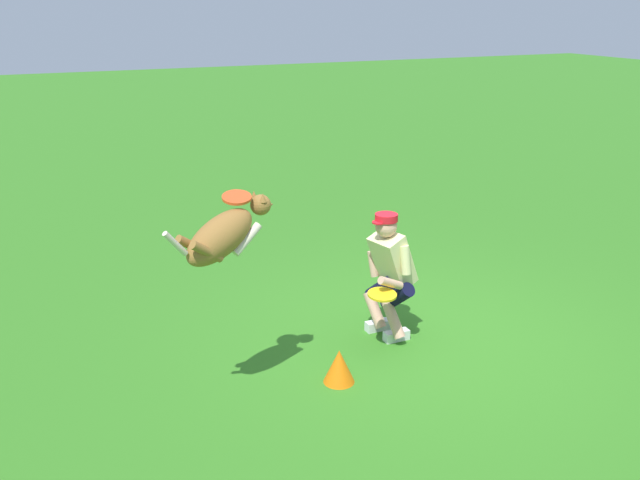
% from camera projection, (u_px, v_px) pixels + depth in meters
% --- Properties ---
extents(ground_plane, '(60.00, 60.00, 0.00)m').
position_uv_depth(ground_plane, '(429.00, 339.00, 6.89)').
color(ground_plane, '#30721E').
extents(person, '(0.55, 0.66, 1.29)m').
position_uv_depth(person, '(389.00, 271.00, 6.75)').
color(person, silver).
rests_on(person, ground_plane).
extents(dog, '(1.02, 0.55, 0.54)m').
position_uv_depth(dog, '(224.00, 235.00, 5.34)').
color(dog, olive).
extents(frisbee_flying, '(0.29, 0.28, 0.09)m').
position_uv_depth(frisbee_flying, '(237.00, 197.00, 5.43)').
color(frisbee_flying, '#E24C20').
extents(frisbee_held, '(0.39, 0.39, 0.05)m').
position_uv_depth(frisbee_held, '(382.00, 295.00, 6.42)').
color(frisbee_held, yellow).
rests_on(frisbee_held, person).
extents(training_cone, '(0.28, 0.28, 0.31)m').
position_uv_depth(training_cone, '(339.00, 366.00, 6.07)').
color(training_cone, orange).
rests_on(training_cone, ground_plane).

